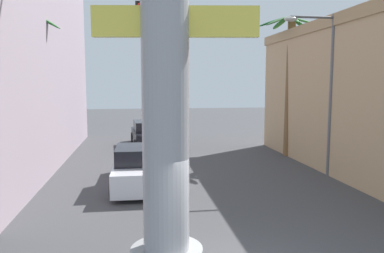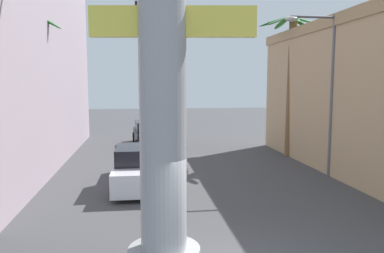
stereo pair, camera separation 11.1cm
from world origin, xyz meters
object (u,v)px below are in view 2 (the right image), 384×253
object	(u,v)px
street_lamp	(325,80)
traffic_light_mast	(39,62)
neon_sign_pole	(163,53)
palm_tree_mid_left	(26,75)
palm_tree_mid_right	(290,70)
car_far	(150,134)
car_lead	(141,167)

from	to	relation	value
street_lamp	traffic_light_mast	xyz separation A→B (m)	(-10.45, -3.32, 0.45)
neon_sign_pole	traffic_light_mast	bearing A→B (deg)	127.29
traffic_light_mast	palm_tree_mid_left	xyz separation A→B (m)	(-1.80, 5.11, -0.25)
neon_sign_pole	palm_tree_mid_right	xyz separation A→B (m)	(7.62, 12.28, 0.15)
car_far	palm_tree_mid_right	size ratio (longest dim) A/B	0.63
street_lamp	palm_tree_mid_left	world-z (taller)	palm_tree_mid_left
neon_sign_pole	traffic_light_mast	size ratio (longest dim) A/B	1.57
neon_sign_pole	palm_tree_mid_right	size ratio (longest dim) A/B	1.35
neon_sign_pole	traffic_light_mast	xyz separation A→B (m)	(-3.27, 4.29, 0.05)
car_far	neon_sign_pole	bearing A→B (deg)	-90.76
car_lead	palm_tree_mid_right	distance (m)	10.25
palm_tree_mid_left	car_lead	bearing A→B (deg)	-24.60
car_lead	car_far	bearing A→B (deg)	86.20
car_far	car_lead	bearing A→B (deg)	-93.80
car_lead	car_far	world-z (taller)	same
street_lamp	palm_tree_mid_right	world-z (taller)	palm_tree_mid_right
traffic_light_mast	car_lead	size ratio (longest dim) A/B	1.31
neon_sign_pole	street_lamp	xyz separation A→B (m)	(7.19, 7.61, -0.40)
street_lamp	car_far	distance (m)	11.86
street_lamp	neon_sign_pole	bearing A→B (deg)	-133.35
palm_tree_mid_left	street_lamp	bearing A→B (deg)	-8.27
street_lamp	palm_tree_mid_left	bearing A→B (deg)	171.73
street_lamp	traffic_light_mast	distance (m)	10.98
street_lamp	car_lead	bearing A→B (deg)	-177.31
palm_tree_mid_left	palm_tree_mid_right	bearing A→B (deg)	12.81
street_lamp	car_lead	distance (m)	8.31
neon_sign_pole	street_lamp	size ratio (longest dim) A/B	1.51
neon_sign_pole	car_far	bearing A→B (deg)	89.24
street_lamp	car_lead	world-z (taller)	street_lamp
car_lead	traffic_light_mast	bearing A→B (deg)	-133.96
car_lead	palm_tree_mid_right	world-z (taller)	palm_tree_mid_right
car_far	palm_tree_mid_left	bearing A→B (deg)	-126.22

